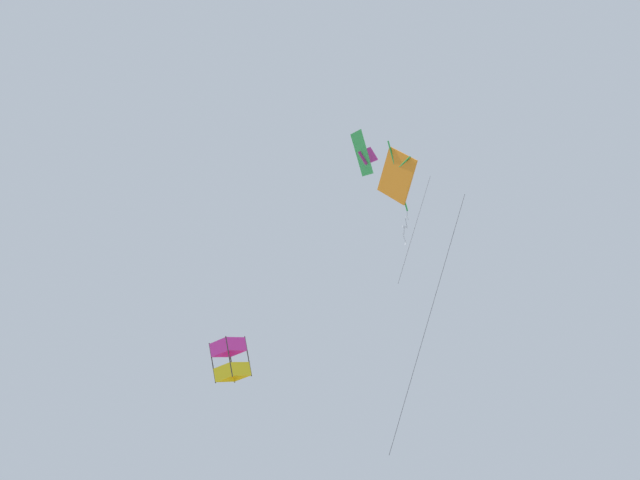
% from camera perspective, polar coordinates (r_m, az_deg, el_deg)
% --- Properties ---
extents(kite_diamond_upper_right, '(2.62, 2.08, 9.65)m').
position_cam_1_polar(kite_diamond_upper_right, '(25.86, 5.01, 4.04)').
color(kite_diamond_upper_right, orange).
extents(kite_delta_near_right, '(2.84, 3.18, 7.20)m').
position_cam_1_polar(kite_delta_near_right, '(33.15, 2.82, 5.55)').
color(kite_delta_near_right, green).
extents(kite_box_highest, '(1.77, 1.92, 1.99)m').
position_cam_1_polar(kite_box_highest, '(38.15, -5.80, -7.67)').
color(kite_box_highest, '#DB2D93').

